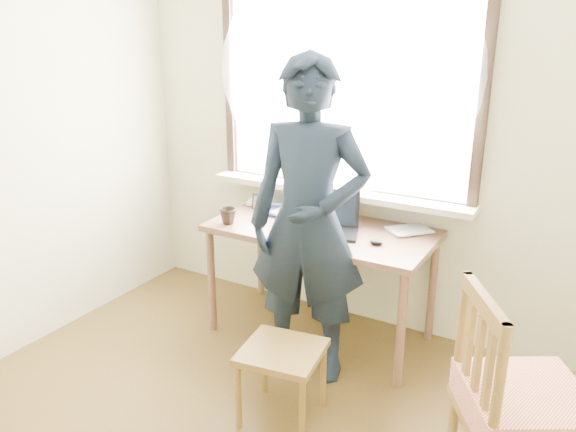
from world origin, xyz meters
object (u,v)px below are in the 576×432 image
Objects in this scene: mug_dark at (228,216)px; work_chair at (282,360)px; person at (309,223)px; desk at (321,239)px; laptop at (329,222)px; mug_white at (317,210)px; side_chair at (520,408)px.

mug_dark reaches higher than work_chair.
person reaches higher than mug_dark.
desk is 0.16m from laptop.
person reaches higher than mug_white.
person is at bearing 156.00° from side_chair.
side_chair is (1.92, -0.72, -0.27)m from mug_dark.
work_chair is 1.16m from side_chair.
work_chair is 0.44× the size of side_chair.
desk is 0.48m from person.
mug_white is 0.11× the size of side_chair.
desk is at bearing 93.33° from person.
person is (0.68, -0.16, 0.12)m from mug_dark.
mug_dark reaches higher than mug_white.
laptop is at bearing 17.84° from mug_dark.
desk is 0.95m from work_chair.
mug_white is 0.25× the size of work_chair.
mug_white is 1.89m from side_chair.
desk is at bearing 22.68° from mug_dark.
side_chair is 0.56× the size of person.
work_chair is at bearing -79.95° from laptop.
desk is at bearing 104.15° from work_chair.
laptop is 3.82× the size of mug_white.
laptop is 3.93× the size of mug_dark.
mug_dark is 1.10m from work_chair.
desk is at bearing 145.09° from side_chair.
desk is 0.76× the size of person.
desk is 3.25× the size of laptop.
mug_white is at bearing 44.61° from mug_dark.
work_chair is (0.15, -0.83, -0.47)m from laptop.
side_chair reaches higher than work_chair.
work_chair is at bearing -75.85° from desk.
mug_white reaches higher than work_chair.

